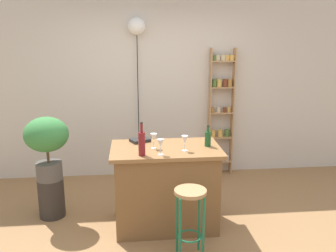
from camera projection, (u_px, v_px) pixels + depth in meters
ground at (169, 238)px, 3.85m from camera, size 12.00×12.00×0.00m
back_wall at (155, 84)px, 5.40m from camera, size 6.40×0.10×2.80m
kitchen_counter at (166, 186)px, 4.03m from camera, size 1.19×0.73×0.92m
bar_stool at (190, 209)px, 3.40m from camera, size 0.30×0.30×0.70m
spice_shelf at (221, 110)px, 5.46m from camera, size 0.37×0.13×1.93m
plant_stool at (52, 198)px, 4.28m from camera, size 0.30×0.30×0.47m
potted_plant at (47, 141)px, 4.11m from camera, size 0.50×0.45×0.74m
bottle_sauce_amber at (142, 143)px, 3.63m from camera, size 0.07×0.07×0.35m
bottle_wine_red at (208, 138)px, 3.95m from camera, size 0.07×0.07×0.24m
wine_glass_left at (154, 138)px, 3.87m from camera, size 0.07×0.07×0.16m
wine_glass_center at (161, 144)px, 3.65m from camera, size 0.07×0.07×0.16m
wine_glass_right at (185, 140)px, 3.78m from camera, size 0.07×0.07×0.16m
cookbook at (140, 140)px, 4.13m from camera, size 0.25×0.23×0.03m
pendant_globe_light at (137, 28)px, 5.07m from camera, size 0.25×0.25×2.35m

